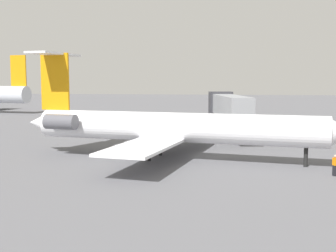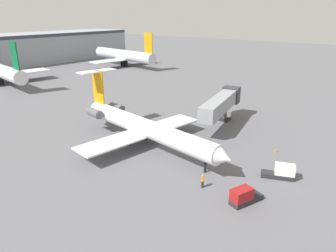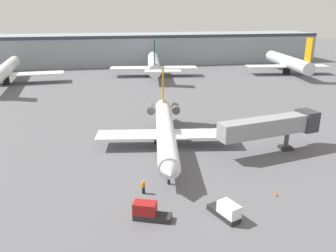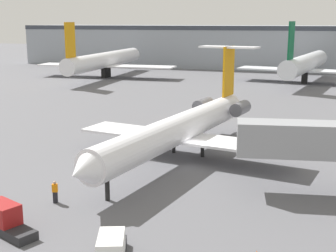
{
  "view_description": "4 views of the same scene",
  "coord_description": "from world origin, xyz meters",
  "views": [
    {
      "loc": [
        -42.17,
        -4.64,
        7.41
      ],
      "look_at": [
        -0.08,
        2.19,
        2.99
      ],
      "focal_mm": 46.14,
      "sensor_mm": 36.0,
      "label": 1
    },
    {
      "loc": [
        -35.73,
        -28.65,
        19.76
      ],
      "look_at": [
        1.04,
        -0.85,
        2.98
      ],
      "focal_mm": 33.23,
      "sensor_mm": 36.0,
      "label": 2
    },
    {
      "loc": [
        -11.28,
        -48.22,
        20.75
      ],
      "look_at": [
        -1.22,
        2.47,
        3.29
      ],
      "focal_mm": 36.34,
      "sensor_mm": 36.0,
      "label": 3
    },
    {
      "loc": [
        11.37,
        -40.06,
        13.11
      ],
      "look_at": [
        -2.69,
        0.32,
        3.49
      ],
      "focal_mm": 49.72,
      "sensor_mm": 36.0,
      "label": 4
    }
  ],
  "objects": [
    {
      "name": "ground_plane",
      "position": [
        0.0,
        0.0,
        -0.05
      ],
      "size": [
        400.0,
        400.0,
        0.1
      ],
      "primitive_type": "cube",
      "color": "#5B5B60"
    },
    {
      "name": "baggage_tug_lead",
      "position": [
        -7.31,
        -17.58,
        0.84
      ],
      "size": [
        4.24,
        2.73,
        1.9
      ],
      "color": "#262628",
      "rests_on": "ground_plane"
    },
    {
      "name": "jet_bridge",
      "position": [
        14.25,
        -3.38,
        4.26
      ],
      "size": [
        17.12,
        6.15,
        5.94
      ],
      "color": "gray",
      "rests_on": "ground_plane"
    },
    {
      "name": "traffic_cone_near",
      "position": [
        8.22,
        -15.82,
        0.28
      ],
      "size": [
        0.36,
        0.36,
        0.55
      ],
      "color": "orange",
      "rests_on": "ground_plane"
    },
    {
      "name": "parked_airliner_centre",
      "position": [
        52.1,
        59.22,
        4.27
      ],
      "size": [
        28.45,
        33.44,
        13.34
      ],
      "color": "silver",
      "rests_on": "ground_plane"
    },
    {
      "name": "ground_crew_marshaller",
      "position": [
        -7.14,
        -12.25,
        0.86
      ],
      "size": [
        0.47,
        0.38,
        1.69
      ],
      "color": "black",
      "rests_on": "ground_plane"
    },
    {
      "name": "regional_jet",
      "position": [
        -1.74,
        2.15,
        3.15
      ],
      "size": [
        22.34,
        32.0,
        10.3
      ],
      "color": "white",
      "rests_on": "ground_plane"
    },
    {
      "name": "baggage_tug_trailing",
      "position": [
        0.79,
        -19.05,
        0.84
      ],
      "size": [
        2.76,
        4.24,
        1.9
      ],
      "color": "#262628",
      "rests_on": "ground_plane"
    }
  ]
}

